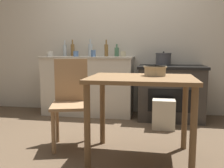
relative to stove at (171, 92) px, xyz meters
name	(u,v)px	position (x,y,z in m)	size (l,w,h in m)	color
ground_plane	(103,146)	(-0.77, -1.24, -0.40)	(14.00, 14.00, 0.00)	brown
wall_back	(123,35)	(-0.77, 0.35, 0.87)	(8.00, 0.07, 2.55)	beige
counter_cabinet	(88,85)	(-1.29, 0.06, 0.06)	(1.45, 0.53, 0.93)	beige
stove	(171,92)	(0.00, 0.00, 0.00)	(0.97, 0.66, 0.80)	#38332D
work_table	(141,90)	(-0.36, -1.48, 0.25)	(0.97, 0.71, 0.78)	olive
chair	(71,100)	(-1.12, -1.26, 0.10)	(0.49, 0.49, 0.93)	#A87F56
flour_sack	(163,114)	(-0.11, -0.53, -0.21)	(0.29, 0.20, 0.39)	beige
stock_pot	(163,59)	(-0.12, 0.09, 0.49)	(0.24, 0.24, 0.21)	#4C4C51
mixing_bowl_large	(155,70)	(-0.23, -1.37, 0.43)	(0.22, 0.22, 0.09)	tan
bottle_far_left	(106,50)	(-1.00, 0.09, 0.63)	(0.06, 0.06, 0.26)	olive
bottle_left	(117,52)	(-0.84, 0.16, 0.60)	(0.07, 0.07, 0.19)	#517F5B
bottle_mid_left	(65,50)	(-1.72, 0.19, 0.63)	(0.06, 0.06, 0.26)	silver
bottle_center_left	(90,50)	(-1.28, 0.19, 0.63)	(0.07, 0.07, 0.27)	silver
bottle_center	(73,50)	(-1.59, 0.21, 0.63)	(0.06, 0.06, 0.27)	olive
cup_center_right	(123,54)	(-0.72, -0.03, 0.57)	(0.08, 0.08, 0.08)	beige
cup_mid_right	(50,54)	(-1.88, -0.04, 0.57)	(0.09, 0.09, 0.08)	silver
cup_right	(76,54)	(-1.44, -0.09, 0.57)	(0.08, 0.08, 0.09)	#4C6B99
cup_far_right	(93,53)	(-1.15, -0.13, 0.58)	(0.07, 0.07, 0.10)	#4C6B99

